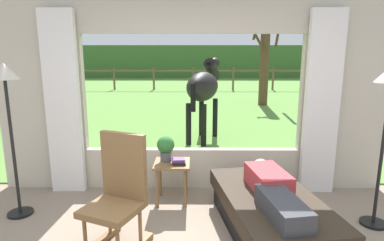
% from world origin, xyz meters
% --- Properties ---
extents(back_wall_with_window, '(5.20, 0.12, 2.55)m').
position_xyz_m(back_wall_with_window, '(0.00, 2.26, 1.25)').
color(back_wall_with_window, '#BCB29E').
rests_on(back_wall_with_window, ground_plane).
extents(curtain_panel_left, '(0.44, 0.10, 2.40)m').
position_xyz_m(curtain_panel_left, '(-1.69, 2.12, 1.20)').
color(curtain_panel_left, silver).
rests_on(curtain_panel_left, ground_plane).
extents(curtain_panel_right, '(0.44, 0.10, 2.40)m').
position_xyz_m(curtain_panel_right, '(1.69, 2.12, 1.20)').
color(curtain_panel_right, silver).
rests_on(curtain_panel_right, ground_plane).
extents(outdoor_pasture_lawn, '(36.00, 21.68, 0.02)m').
position_xyz_m(outdoor_pasture_lawn, '(0.00, 13.16, 0.01)').
color(outdoor_pasture_lawn, '#568438').
rests_on(outdoor_pasture_lawn, ground_plane).
extents(distant_hill_ridge, '(36.00, 2.00, 2.40)m').
position_xyz_m(distant_hill_ridge, '(0.00, 23.00, 1.20)').
color(distant_hill_ridge, '#3B622E').
rests_on(distant_hill_ridge, ground_plane).
extents(recliner_sofa, '(1.17, 1.83, 0.42)m').
position_xyz_m(recliner_sofa, '(0.81, 1.05, 0.22)').
color(recliner_sofa, black).
rests_on(recliner_sofa, ground_plane).
extents(reclining_person, '(0.43, 1.43, 0.22)m').
position_xyz_m(reclining_person, '(0.81, 1.00, 0.52)').
color(reclining_person, '#B23338').
rests_on(reclining_person, recliner_sofa).
extents(rocking_chair, '(0.69, 0.81, 1.12)m').
position_xyz_m(rocking_chair, '(-0.69, 0.80, 0.55)').
color(rocking_chair, brown).
rests_on(rocking_chair, ground_plane).
extents(side_table, '(0.44, 0.44, 0.52)m').
position_xyz_m(side_table, '(-0.25, 1.78, 0.43)').
color(side_table, brown).
rests_on(side_table, ground_plane).
extents(potted_plant, '(0.22, 0.22, 0.32)m').
position_xyz_m(potted_plant, '(-0.33, 1.84, 0.70)').
color(potted_plant, '#4C5156').
rests_on(potted_plant, side_table).
extents(book_stack, '(0.18, 0.16, 0.07)m').
position_xyz_m(book_stack, '(-0.16, 1.72, 0.55)').
color(book_stack, black).
rests_on(book_stack, side_table).
extents(floor_lamp_left, '(0.32, 0.32, 1.76)m').
position_xyz_m(floor_lamp_left, '(-2.01, 1.43, 1.42)').
color(floor_lamp_left, black).
rests_on(floor_lamp_left, ground_plane).
extents(horse, '(0.95, 1.81, 1.73)m').
position_xyz_m(horse, '(0.23, 4.73, 1.16)').
color(horse, black).
rests_on(horse, outdoor_pasture_lawn).
extents(pasture_tree, '(1.00, 0.96, 3.06)m').
position_xyz_m(pasture_tree, '(2.50, 9.45, 1.44)').
color(pasture_tree, '#4C3823').
rests_on(pasture_tree, outdoor_pasture_lawn).
extents(pasture_fence_line, '(16.10, 0.10, 1.10)m').
position_xyz_m(pasture_fence_line, '(0.00, 14.27, 0.74)').
color(pasture_fence_line, brown).
rests_on(pasture_fence_line, outdoor_pasture_lawn).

